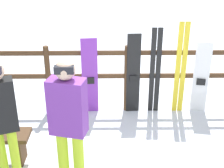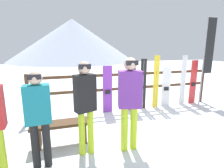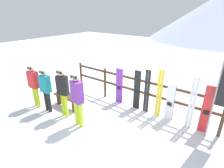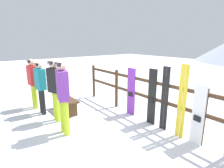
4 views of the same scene
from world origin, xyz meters
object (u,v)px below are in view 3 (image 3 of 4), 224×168
object	(u,v)px
person_black	(63,89)
person_red	(34,83)
snowboard_black_stripe	(137,90)
bench	(67,99)
person_teal	(46,88)
ski_pair_black	(147,92)
ski_pair_white	(192,103)
person_purple	(77,96)
snowboard_red	(207,110)
snowboard_purple	(119,86)
ski_pair_yellow	(159,94)
snowboard_white	(170,102)

from	to	relation	value
person_black	person_red	size ratio (longest dim) A/B	1.05
person_black	snowboard_black_stripe	bearing A→B (deg)	48.50
bench	person_teal	world-z (taller)	person_teal
ski_pair_black	ski_pair_white	world-z (taller)	ski_pair_white
ski_pair_black	ski_pair_white	bearing A→B (deg)	-0.00
person_teal	ski_pair_white	world-z (taller)	ski_pair_white
person_teal	person_black	bearing A→B (deg)	11.65
ski_pair_black	person_purple	bearing A→B (deg)	-122.59
ski_pair_black	snowboard_red	world-z (taller)	ski_pair_black
bench	ski_pair_black	size ratio (longest dim) A/B	0.74
person_purple	snowboard_red	size ratio (longest dim) A/B	1.17
person_purple	ski_pair_black	distance (m)	2.47
snowboard_red	person_black	bearing A→B (deg)	-154.27
person_purple	snowboard_purple	xyz separation A→B (m)	(0.13, 2.07, -0.34)
bench	ski_pair_yellow	world-z (taller)	ski_pair_yellow
person_teal	ski_pair_black	xyz separation A→B (m)	(2.91, 2.13, -0.14)
bench	person_red	xyz separation A→B (m)	(-0.99, -0.69, 0.62)
ski_pair_yellow	ski_pair_white	bearing A→B (deg)	-0.00
person_black	person_red	world-z (taller)	person_black
snowboard_white	ski_pair_white	bearing A→B (deg)	0.30
snowboard_white	ski_pair_white	distance (m)	0.69
ski_pair_yellow	ski_pair_white	xyz separation A→B (m)	(1.06, -0.00, -0.01)
person_teal	snowboard_purple	distance (m)	2.75
person_red	person_teal	size ratio (longest dim) A/B	1.02
bench	snowboard_purple	xyz separation A→B (m)	(1.39, 1.50, 0.37)
bench	snowboard_purple	size ratio (longest dim) A/B	0.83
ski_pair_black	ski_pair_yellow	xyz separation A→B (m)	(0.46, -0.00, 0.05)
snowboard_white	ski_pair_white	world-z (taller)	ski_pair_white
person_black	snowboard_black_stripe	world-z (taller)	person_black
snowboard_black_stripe	snowboard_white	size ratio (longest dim) A/B	1.12
person_red	ski_pair_yellow	distance (m)	4.59
person_red	person_teal	xyz separation A→B (m)	(0.66, 0.06, -0.02)
snowboard_black_stripe	ski_pair_yellow	xyz separation A→B (m)	(0.86, 0.00, 0.11)
snowboard_purple	snowboard_red	xyz separation A→B (m)	(3.14, 0.00, 0.05)
snowboard_black_stripe	person_black	bearing A→B (deg)	-131.50
person_red	snowboard_purple	distance (m)	3.24
snowboard_white	ski_pair_black	bearing A→B (deg)	179.76
ski_pair_white	snowboard_white	bearing A→B (deg)	-179.70
bench	person_teal	distance (m)	0.93
person_red	snowboard_red	world-z (taller)	person_red
person_red	snowboard_black_stripe	bearing A→B (deg)	34.61
snowboard_purple	snowboard_white	distance (m)	2.05
person_teal	person_purple	distance (m)	1.59
ski_pair_yellow	person_teal	bearing A→B (deg)	-147.68
person_teal	person_purple	world-z (taller)	person_purple
person_teal	snowboard_red	xyz separation A→B (m)	(4.86, 2.13, -0.19)
person_black	ski_pair_yellow	distance (m)	3.27
person_red	snowboard_purple	xyz separation A→B (m)	(2.38, 2.19, -0.25)
person_teal	ski_pair_black	world-z (taller)	same
bench	snowboard_black_stripe	world-z (taller)	snowboard_black_stripe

